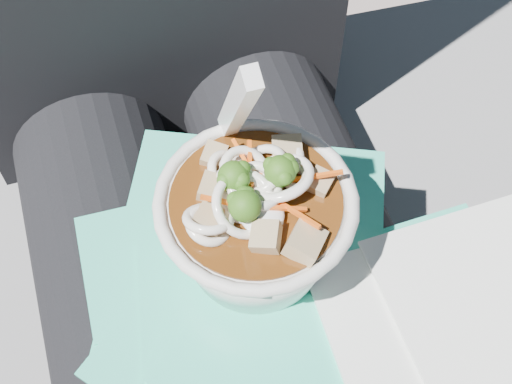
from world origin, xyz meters
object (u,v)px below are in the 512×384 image
object	(u,v)px
stone_ledge	(212,315)
udon_bowl	(256,219)
plastic_bag	(277,306)
lap	(244,338)
person_body	(211,227)

from	to	relation	value
stone_ledge	udon_bowl	world-z (taller)	udon_bowl
stone_ledge	plastic_bag	xyz separation A→B (m)	(0.02, -0.16, 0.37)
udon_bowl	stone_ledge	bearing A→B (deg)	99.08
lap	plastic_bag	bearing A→B (deg)	-30.62
stone_ledge	person_body	distance (m)	0.33
person_body	udon_bowl	world-z (taller)	person_body
plastic_bag	person_body	bearing A→B (deg)	101.77
lap	udon_bowl	distance (m)	0.14
stone_ledge	plastic_bag	size ratio (longest dim) A/B	2.98
person_body	stone_ledge	bearing A→B (deg)	90.00
stone_ledge	udon_bowl	xyz separation A→B (m)	(0.02, -0.12, 0.43)
stone_ledge	lap	size ratio (longest dim) A/B	2.08
person_body	udon_bowl	size ratio (longest dim) A/B	5.20
stone_ledge	person_body	size ratio (longest dim) A/B	1.01
lap	udon_bowl	world-z (taller)	udon_bowl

